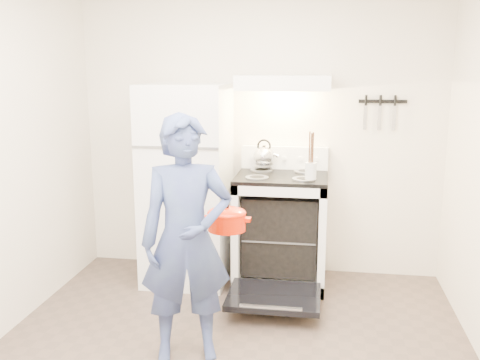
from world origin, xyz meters
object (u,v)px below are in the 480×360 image
Objects in this scene: person at (187,240)px; dutch_oven at (227,221)px; tea_kettle at (264,155)px; refrigerator at (187,184)px; stove_body at (281,231)px.

person is 4.72× the size of dutch_oven.
tea_kettle reaches higher than dutch_oven.
refrigerator reaches higher than tea_kettle.
dutch_oven is at bearing -96.71° from tea_kettle.
refrigerator reaches higher than dutch_oven.
refrigerator is 1.31m from person.
person reaches higher than stove_body.
person is at bearing -101.97° from tea_kettle.
refrigerator is at bearing -178.23° from stove_body.
stove_body reaches higher than dutch_oven.
stove_body is at bearing 1.77° from refrigerator.
refrigerator is at bearing 86.84° from person.
refrigerator is 6.32× the size of tea_kettle.
refrigerator is at bearing 119.75° from dutch_oven.
dutch_oven is at bearing -108.49° from stove_body.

